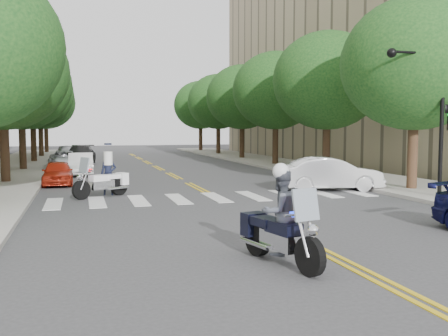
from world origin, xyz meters
name	(u,v)px	position (x,y,z in m)	size (l,w,h in m)	color
ground	(278,229)	(0.00, 0.00, 0.00)	(140.00, 140.00, 0.00)	#38383A
sidewalk_left	(12,170)	(-9.50, 22.00, 0.07)	(5.00, 60.00, 0.15)	#9E9991
sidewalk_right	(284,164)	(9.50, 22.00, 0.07)	(5.00, 60.00, 0.15)	#9E9991
building_right	(437,37)	(26.00, 26.00, 11.00)	(26.00, 44.00, 22.00)	tan
tree_l_1	(2,71)	(-8.80, 14.00, 5.55)	(6.40, 6.40, 8.45)	#382316
tree_l_2	(21,85)	(-8.80, 22.00, 5.55)	(6.40, 6.40, 8.45)	#382316
tree_l_3	(32,93)	(-8.80, 30.00, 5.55)	(6.40, 6.40, 8.45)	#382316
tree_l_4	(40,99)	(-8.80, 38.00, 5.55)	(6.40, 6.40, 8.45)	#382316
tree_l_5	(45,103)	(-8.80, 46.00, 5.55)	(6.40, 6.40, 8.45)	#382316
tree_r_0	(415,64)	(8.80, 6.00, 5.55)	(6.40, 6.40, 8.45)	#382316
tree_r_1	(327,81)	(8.80, 14.00, 5.55)	(6.40, 6.40, 8.45)	#382316
tree_r_2	(276,91)	(8.80, 22.00, 5.55)	(6.40, 6.40, 8.45)	#382316
tree_r_3	(242,97)	(8.80, 30.00, 5.55)	(6.40, 6.40, 8.45)	#382316
tree_r_4	(218,102)	(8.80, 38.00, 5.55)	(6.40, 6.40, 8.45)	#382316
tree_r_5	(201,105)	(8.80, 46.00, 5.55)	(6.40, 6.40, 8.45)	#382316
traffic_signal_pole	(432,104)	(7.72, 3.50, 3.72)	(2.82, 0.42, 6.00)	black
motorcycle_police	(279,219)	(-1.35, -3.33, 0.92)	(1.00, 2.53, 2.08)	black
motorcycle_parked	(105,183)	(-4.26, 8.00, 0.57)	(2.29, 1.61, 1.65)	black
officer_standing	(108,174)	(-4.11, 8.50, 0.87)	(0.64, 0.42, 1.74)	black
convertible	(330,174)	(5.48, 7.26, 0.75)	(1.58, 4.54, 1.50)	white
parked_car_a	(58,173)	(-6.30, 13.00, 0.60)	(1.42, 3.52, 1.20)	#AE2612
parked_car_b	(81,164)	(-5.20, 18.00, 0.66)	(1.39, 3.99, 1.31)	white
parked_car_c	(64,160)	(-6.30, 23.50, 0.62)	(2.04, 4.43, 1.23)	#B0B4B8
parked_car_d	(81,155)	(-5.20, 27.21, 0.74)	(2.09, 5.13, 1.49)	black
parked_car_e	(67,153)	(-6.30, 30.87, 0.71)	(1.68, 4.19, 1.43)	#9D9DA2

